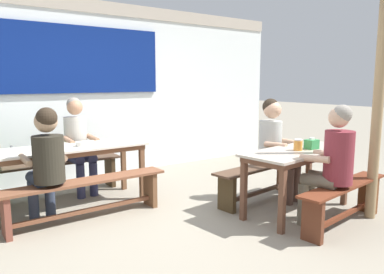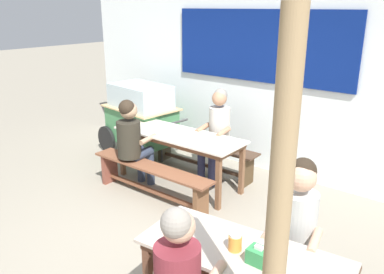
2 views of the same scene
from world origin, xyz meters
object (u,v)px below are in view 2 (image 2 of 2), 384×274
Objects in this scene: bench_far_back at (203,152)px; food_cart at (141,115)px; condiment_jar at (235,242)px; wooden_support_post at (274,267)px; tissue_box at (258,256)px; dining_table_far at (178,139)px; person_center_facing at (217,129)px; bench_far_front at (151,176)px; dining_table_near at (242,261)px; bench_near_back at (268,262)px; soup_bowl at (184,135)px; person_right_near_table at (296,227)px; person_left_back_turned at (132,138)px.

bench_far_back is 1.33m from food_cart.
food_cart is at bearing 145.65° from condiment_jar.
wooden_support_post is (0.59, -0.58, 0.41)m from condiment_jar.
wooden_support_post is at bearing -55.44° from tissue_box.
dining_table_far is 1.43× the size of person_center_facing.
bench_far_front is 1.19m from person_center_facing.
condiment_jar is (2.07, -1.22, 0.50)m from bench_far_front.
bench_far_back is (-0.01, 0.57, -0.37)m from dining_table_far.
dining_table_far is at bearing 140.45° from dining_table_near.
bench_near_back is 0.83m from tissue_box.
person_center_facing is 10.70× the size of soup_bowl.
person_right_near_table is at bearing -40.96° from person_center_facing.
food_cart is at bearing -177.78° from bench_far_back.
person_left_back_turned is at bearing 153.52° from dining_table_near.
person_left_back_turned is 0.52× the size of wooden_support_post.
soup_bowl reaches higher than dining_table_near.
food_cart is 4.92m from wooden_support_post.
soup_bowl is (-2.14, 1.75, -0.03)m from tissue_box.
person_right_near_table is at bearing -26.14° from food_cart.
bench_near_back is 2.57m from person_left_back_turned.
bench_near_back is 2.28m from soup_bowl.
person_right_near_table reaches higher than dining_table_near.
dining_table_near is 2.62m from soup_bowl.
bench_far_front is at bearing -89.07° from bench_far_back.
tissue_box is 1.11× the size of condiment_jar.
wooden_support_post is at bearing -36.08° from food_cart.
person_right_near_table is 2.46m from soup_bowl.
person_right_near_table is at bearing -15.24° from person_left_back_turned.
soup_bowl is (0.14, 0.51, 0.46)m from bench_far_front.
tissue_box is (2.28, -1.25, 0.49)m from bench_far_front.
condiment_jar is at bearing 172.01° from tissue_box.
bench_far_back is 1.13m from bench_far_front.
wooden_support_post is (0.60, -1.17, 0.92)m from bench_near_back.
dining_table_far is 1.29× the size of bench_near_back.
tissue_box reaches higher than dining_table_far.
condiment_jar is 2.59m from soup_bowl.
person_left_back_turned is at bearing -108.66° from bench_far_back.
person_right_near_table is (3.58, -1.76, 0.08)m from food_cart.
person_right_near_table reaches higher than bench_near_back.
food_cart is (-1.29, 1.08, 0.36)m from bench_far_front.
person_left_back_turned is 1.21m from person_center_facing.
dining_table_near is at bearing -83.58° from bench_near_back.
condiment_jar reaches higher than dining_table_near.
person_center_facing is at bearing 139.04° from person_right_near_table.
dining_table_near is 2.92m from person_center_facing.
person_center_facing is 0.58m from soup_bowl.
dining_table_far is 1.21× the size of food_cart.
soup_bowl is at bearing 140.72° from tissue_box.
soup_bowl is (0.15, -0.06, 0.10)m from dining_table_far.
tissue_box reaches higher than bench_far_back.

